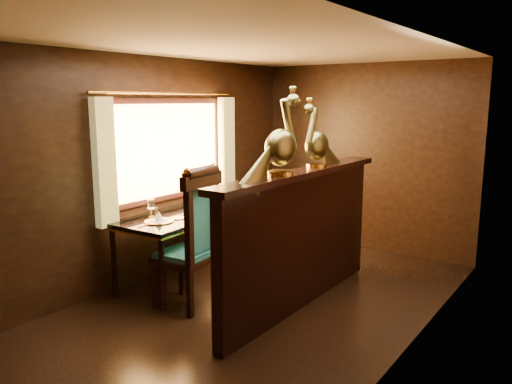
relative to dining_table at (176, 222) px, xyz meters
The scene contains 8 objects.
ground 1.28m from the dining_table, ahead, with size 5.00×5.00×0.00m, color black.
room_shell 1.30m from the dining_table, ahead, with size 3.04×5.04×2.52m.
partition 1.42m from the dining_table, 13.84° to the left, with size 0.26×2.70×1.36m.
dining_table is the anchor object (origin of this frame).
chair_left 0.69m from the dining_table, 29.97° to the right, with size 0.56×0.59×1.43m.
chair_right 0.82m from the dining_table, 28.82° to the left, with size 0.55×0.56×1.19m.
peacock_left 1.73m from the dining_table, ahead, with size 0.25×0.66×0.78m, color #194C36, non-canonical shape.
peacock_right 1.80m from the dining_table, 23.44° to the left, with size 0.22×0.57×0.68m, color #194C36, non-canonical shape.
Camera 1 is at (2.71, -3.81, 2.03)m, focal length 35.00 mm.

